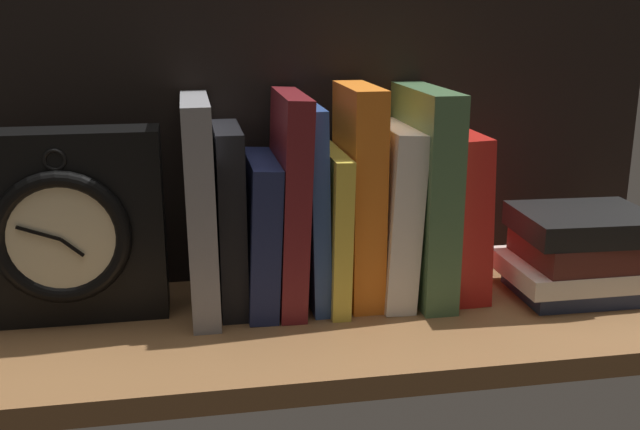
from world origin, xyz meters
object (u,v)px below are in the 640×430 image
Objects in this scene: book_navy_bierce at (260,232)px; book_orange_pandolfini at (358,194)px; book_black_skeptic at (230,218)px; framed_clock at (66,227)px; book_maroon_dawkins at (288,200)px; book_stack_side at (580,253)px; book_green_romantic at (423,193)px; book_red_requiem at (457,212)px; book_white_catcher at (390,212)px; book_yellow_seinlanguage at (331,225)px; book_gray_chess at (200,206)px; book_blue_modern at (312,205)px.

book_orange_pandolfini is at bearing 0.00° from book_navy_bierce.
book_black_skeptic is 17.80cm from framed_clock.
book_stack_side is (34.50, -4.36, -6.96)cm from book_maroon_dawkins.
book_green_romantic reaches higher than book_red_requiem.
book_white_catcher reaches higher than book_navy_bierce.
framed_clock is (-29.56, -0.63, 1.53)cm from book_yellow_seinlanguage.
book_black_skeptic is 1.21× the size of book_navy_bierce.
book_gray_chess is 0.96× the size of book_orange_pandolfini.
framed_clock is at bearing -178.31° from book_navy_bierce.
book_green_romantic is 1.26× the size of book_red_requiem.
book_white_catcher reaches higher than book_yellow_seinlanguage.
book_orange_pandolfini reaches higher than book_gray_chess.
book_orange_pandolfini reaches higher than book_green_romantic.
book_green_romantic reaches higher than framed_clock.
book_orange_pandolfini is at bearing 0.00° from book_yellow_seinlanguage.
book_gray_chess reaches higher than book_yellow_seinlanguage.
book_gray_chess is at bearing 180.00° from book_white_catcher.
book_yellow_seinlanguage is at bearing 0.00° from book_black_skeptic.
book_black_skeptic is at bearing 180.00° from book_orange_pandolfini.
framed_clock is at bearing -178.54° from book_maroon_dawkins.
book_black_skeptic is 0.99× the size of framed_clock.
book_white_catcher is (7.07, 0.00, 1.28)cm from book_yellow_seinlanguage.
book_blue_modern is 32.71cm from book_stack_side.
book_blue_modern is 0.94× the size of book_green_romantic.
book_black_skeptic reaches higher than book_red_requiem.
book_orange_pandolfini is at bearing 170.60° from book_stack_side.
book_black_skeptic is (3.28, -0.00, -1.60)cm from book_gray_chess.
framed_clock is (-27.25, -0.63, -1.09)cm from book_blue_modern.
book_black_skeptic is 1.22× the size of book_stack_side.
book_black_skeptic is at bearing 180.00° from book_maroon_dawkins.
book_stack_side is at bearing -11.00° from book_white_catcher.
book_maroon_dawkins is 1.05× the size of book_blue_modern.
book_yellow_seinlanguage is at bearing 180.00° from book_orange_pandolfini.
book_orange_pandolfini is (14.94, 0.00, 2.11)cm from book_black_skeptic.
book_stack_side is at bearing -7.80° from book_blue_modern.
book_stack_side is at bearing -17.12° from book_red_requiem.
book_gray_chess is at bearing 180.00° from book_navy_bierce.
book_red_requiem is at bearing 0.00° from book_blue_modern.
book_maroon_dawkins is 35.47cm from book_stack_side.
book_blue_modern is (6.07, 0.00, 2.96)cm from book_navy_bierce.
book_gray_chess reaches higher than book_stack_side.
book_green_romantic is at bearing 0.88° from framed_clock.
book_stack_side is (22.41, -4.36, -5.00)cm from book_white_catcher.
book_navy_bierce is (6.66, -0.00, -3.43)cm from book_gray_chess.
book_navy_bierce is at bearing 180.00° from book_blue_modern.
book_black_skeptic is 3.85cm from book_navy_bierce.
book_navy_bierce is 12.21cm from book_orange_pandolfini.
book_white_catcher is (22.11, 0.00, -1.80)cm from book_gray_chess.
book_gray_chess is 1.18× the size of book_white_catcher.
book_green_romantic is 20.20cm from book_stack_side.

